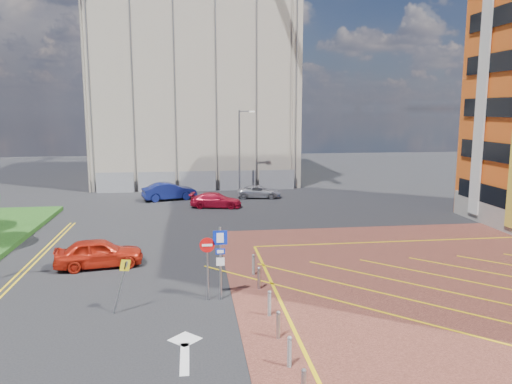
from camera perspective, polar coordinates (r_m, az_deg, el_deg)
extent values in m
plane|color=black|center=(21.05, -5.26, -13.19)|extent=(140.00, 140.00, 0.00)
cylinder|color=#9EA0A8|center=(47.83, -1.91, 4.56)|extent=(0.16, 0.16, 8.00)
cylinder|color=#9EA0A8|center=(47.71, -1.21, 9.22)|extent=(1.20, 0.10, 0.10)
cube|color=silver|center=(47.78, -0.49, 9.18)|extent=(0.50, 0.15, 0.12)
cylinder|color=#9EA0A8|center=(21.46, -4.09, -8.18)|extent=(0.10, 0.10, 3.20)
cube|color=#0922A9|center=(21.11, -4.12, -5.23)|extent=(0.60, 0.04, 0.60)
cube|color=white|center=(21.09, -4.12, -5.24)|extent=(0.30, 0.02, 0.42)
cube|color=#0922A9|center=(21.27, -4.11, -6.79)|extent=(0.40, 0.04, 0.25)
cube|color=white|center=(21.25, -4.10, -6.81)|extent=(0.28, 0.02, 0.14)
cube|color=white|center=(21.41, -4.09, -7.95)|extent=(0.35, 0.04, 0.35)
cylinder|color=#9EA0A8|center=(21.52, -5.56, -8.85)|extent=(0.08, 0.08, 2.70)
cylinder|color=red|center=(21.17, -5.61, -6.05)|extent=(0.64, 0.04, 0.64)
cube|color=white|center=(21.15, -5.61, -6.07)|extent=(0.44, 0.02, 0.10)
cylinder|color=#9EA0A8|center=(20.90, -15.22, -10.44)|extent=(0.67, 0.08, 2.14)
cube|color=yellow|center=(20.56, -14.72, -8.11)|extent=(0.42, 0.42, 0.56)
cylinder|color=black|center=(16.59, 3.84, -17.94)|extent=(0.14, 0.14, 0.90)
cylinder|color=#9EA0A8|center=(18.35, 2.57, -15.11)|extent=(0.14, 0.14, 0.90)
cylinder|color=black|center=(20.16, 1.55, -12.77)|extent=(0.14, 0.14, 0.90)
cylinder|color=#9EA0A8|center=(22.93, 0.35, -9.96)|extent=(0.14, 0.14, 0.90)
cylinder|color=black|center=(24.81, -0.29, -8.43)|extent=(0.14, 0.14, 0.90)
cube|color=#B6A895|center=(59.50, -7.04, 12.21)|extent=(21.20, 19.20, 22.00)
cube|color=yellow|center=(62.12, -5.24, 17.68)|extent=(0.90, 0.90, 34.00)
cube|color=gray|center=(49.96, -5.54, 1.27)|extent=(21.60, 0.06, 2.00)
imported|color=red|center=(27.21, -17.51, -6.64)|extent=(4.66, 2.50, 1.51)
imported|color=navy|center=(45.46, -9.88, 0.08)|extent=(5.04, 2.95, 1.57)
imported|color=#B40F28|center=(41.51, -4.61, -0.94)|extent=(4.50, 2.49, 1.23)
imported|color=#B5B5BC|center=(45.89, 0.34, 0.02)|extent=(4.22, 2.33, 1.12)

